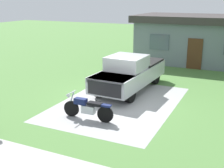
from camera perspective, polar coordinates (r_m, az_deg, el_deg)
The scene contains 6 objects.
ground_plane at distance 13.84m, azimuth 1.33°, elevation -3.71°, with size 80.00×80.00×0.00m, color #4F7B3C.
driveway_pad at distance 13.84m, azimuth 1.33°, elevation -3.70°, with size 5.07×7.28×0.01m, color #9E9E9E.
sidewalk_strip at distance 9.21m, azimuth -14.53°, elevation -15.27°, with size 36.00×1.80×0.01m, color #A6A6A1.
motorcycle at distance 11.96m, azimuth -4.76°, elevation -4.65°, with size 2.21×0.70×1.09m.
pickup_truck at distance 15.65m, azimuth 3.56°, elevation 2.30°, with size 2.25×5.71×1.90m.
neighbor_house at distance 23.35m, azimuth 16.90°, elevation 8.39°, with size 9.60×5.60×3.50m.
Camera 1 is at (5.23, -11.90, 4.75)m, focal length 47.29 mm.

